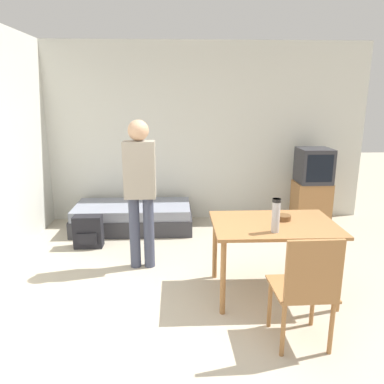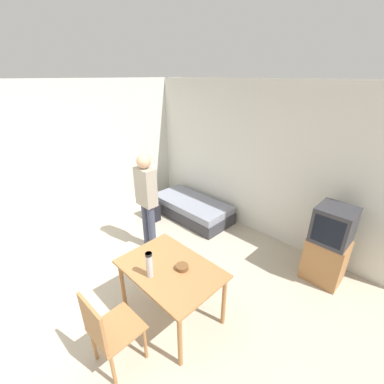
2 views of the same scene
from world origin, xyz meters
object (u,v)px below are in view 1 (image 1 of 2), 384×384
at_px(wooden_chair, 306,286).
at_px(person_standing, 140,184).
at_px(backpack, 88,232).
at_px(tv, 312,187).
at_px(dining_table, 274,232).
at_px(thermos_flask, 276,214).
at_px(mate_bowl, 283,218).
at_px(daybed, 133,217).

bearing_deg(wooden_chair, person_standing, 132.28).
bearing_deg(backpack, person_standing, -38.78).
bearing_deg(tv, dining_table, -118.99).
height_order(person_standing, backpack, person_standing).
bearing_deg(wooden_chair, thermos_flask, 98.80).
xyz_separation_m(dining_table, person_standing, (-1.33, 0.66, 0.33)).
height_order(tv, person_standing, person_standing).
bearing_deg(wooden_chair, dining_table, 92.51).
distance_m(wooden_chair, mate_bowl, 0.96).
distance_m(wooden_chair, person_standing, 2.08).
height_order(tv, wooden_chair, tv).
relative_size(tv, backpack, 2.79).
height_order(daybed, person_standing, person_standing).
bearing_deg(backpack, mate_bowl, -28.27).
height_order(tv, backpack, tv).
distance_m(mate_bowl, backpack, 2.54).
bearing_deg(person_standing, thermos_flask, -35.14).
bearing_deg(tv, mate_bowl, -117.48).
distance_m(tv, dining_table, 2.24).
xyz_separation_m(dining_table, thermos_flask, (-0.06, -0.24, 0.25)).
bearing_deg(daybed, mate_bowl, -47.59).
relative_size(dining_table, thermos_flask, 3.82).
relative_size(person_standing, mate_bowl, 11.45).
height_order(tv, dining_table, tv).
xyz_separation_m(tv, mate_bowl, (-0.98, -1.88, 0.17)).
height_order(daybed, wooden_chair, wooden_chair).
height_order(tv, thermos_flask, tv).
relative_size(daybed, mate_bowl, 11.71).
bearing_deg(dining_table, thermos_flask, -103.39).
xyz_separation_m(tv, wooden_chair, (-1.05, -2.80, -0.06)).
xyz_separation_m(tv, backpack, (-3.16, -0.70, -0.39)).
relative_size(thermos_flask, mate_bowl, 2.11).
relative_size(wooden_chair, thermos_flask, 3.07).
relative_size(person_standing, thermos_flask, 5.44).
distance_m(tv, backpack, 3.26).
height_order(mate_bowl, backpack, mate_bowl).
distance_m(daybed, dining_table, 2.53).
relative_size(mate_bowl, backpack, 0.35).
relative_size(dining_table, wooden_chair, 1.24).
height_order(daybed, backpack, backpack).
bearing_deg(thermos_flask, person_standing, 144.86).
height_order(daybed, thermos_flask, thermos_flask).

